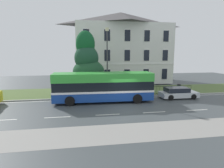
% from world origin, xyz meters
% --- Properties ---
extents(ground_plane, '(60.00, 56.00, 0.18)m').
position_xyz_m(ground_plane, '(0.00, 1.27, -0.01)').
color(ground_plane, '#3F4547').
extents(georgian_townhouse, '(15.49, 9.70, 11.68)m').
position_xyz_m(georgian_townhouse, '(2.86, 16.41, 5.99)').
color(georgian_townhouse, silver).
rests_on(georgian_townhouse, ground_plane).
extents(iron_verge_railing, '(12.67, 0.04, 0.97)m').
position_xyz_m(iron_verge_railing, '(2.86, 4.40, 0.62)').
color(iron_verge_railing, black).
rests_on(iron_verge_railing, ground_plane).
extents(evergreen_tree, '(3.81, 3.87, 7.88)m').
position_xyz_m(evergreen_tree, '(-3.28, 6.62, 3.10)').
color(evergreen_tree, '#423328').
rests_on(evergreen_tree, ground_plane).
extents(single_decker_bus, '(10.13, 2.90, 3.01)m').
position_xyz_m(single_decker_bus, '(-1.85, 2.51, 1.59)').
color(single_decker_bus, navy).
rests_on(single_decker_bus, ground_plane).
extents(parked_hatchback_00, '(4.14, 1.88, 1.21)m').
position_xyz_m(parked_hatchback_00, '(6.56, 2.71, 0.59)').
color(parked_hatchback_00, silver).
rests_on(parked_hatchback_00, ground_plane).
extents(street_lamp_post, '(0.36, 0.24, 7.67)m').
position_xyz_m(street_lamp_post, '(-1.08, 5.09, 4.46)').
color(street_lamp_post, '#333338').
rests_on(street_lamp_post, ground_plane).
extents(litter_bin, '(0.50, 0.50, 1.08)m').
position_xyz_m(litter_bin, '(7.89, 5.01, 0.66)').
color(litter_bin, '#23472D').
rests_on(litter_bin, ground_plane).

